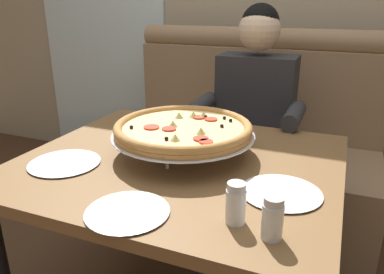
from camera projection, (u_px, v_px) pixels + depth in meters
The scene contains 9 objects.
booth_bench at pixel (244, 153), 2.31m from camera, with size 1.55×0.78×1.13m.
dining_table at pixel (180, 181), 1.39m from camera, with size 1.12×0.98×0.74m.
diner_main at pixel (250, 118), 1.94m from camera, with size 0.54×0.64×1.27m.
pizza at pixel (183, 129), 1.38m from camera, with size 0.53×0.53×0.13m.
shaker_pepper_flakes at pixel (272, 221), 0.90m from camera, with size 0.05×0.05×0.11m.
shaker_parmesan at pixel (236, 206), 0.96m from camera, with size 0.05×0.05×0.11m.
plate_near_left at pixel (127, 210), 1.01m from camera, with size 0.23×0.23×0.02m.
plate_near_right at pixel (64, 161), 1.32m from camera, with size 0.25×0.25×0.02m.
plate_far_side at pixel (281, 191), 1.12m from camera, with size 0.24×0.24×0.02m.
Camera 1 is at (0.52, -1.14, 1.29)m, focal length 35.11 mm.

